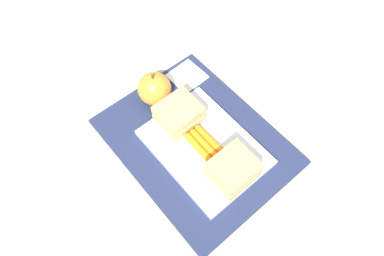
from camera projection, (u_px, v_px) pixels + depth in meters
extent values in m
plane|color=#B7AD99|center=(196.00, 142.00, 0.71)|extent=(2.40, 2.40, 0.00)
cube|color=navy|center=(196.00, 141.00, 0.71)|extent=(0.36, 0.28, 0.01)
cube|color=white|center=(204.00, 147.00, 0.69)|extent=(0.23, 0.17, 0.01)
cube|color=tan|center=(232.00, 172.00, 0.65)|extent=(0.07, 0.08, 0.02)
cube|color=beige|center=(233.00, 170.00, 0.64)|extent=(0.07, 0.07, 0.01)
cube|color=tan|center=(234.00, 167.00, 0.62)|extent=(0.07, 0.08, 0.02)
cube|color=tan|center=(179.00, 117.00, 0.71)|extent=(0.07, 0.08, 0.02)
cube|color=beige|center=(179.00, 114.00, 0.70)|extent=(0.07, 0.07, 0.01)
cube|color=tan|center=(179.00, 110.00, 0.68)|extent=(0.07, 0.08, 0.02)
cylinder|color=orange|center=(210.00, 140.00, 0.68)|extent=(0.08, 0.01, 0.02)
cylinder|color=orange|center=(204.00, 144.00, 0.68)|extent=(0.08, 0.01, 0.02)
cylinder|color=orange|center=(199.00, 149.00, 0.67)|extent=(0.08, 0.01, 0.02)
sphere|color=gold|center=(153.00, 89.00, 0.72)|extent=(0.07, 0.07, 0.07)
cylinder|color=brown|center=(151.00, 77.00, 0.69)|extent=(0.01, 0.01, 0.01)
cube|color=white|center=(187.00, 76.00, 0.78)|extent=(0.07, 0.07, 0.00)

